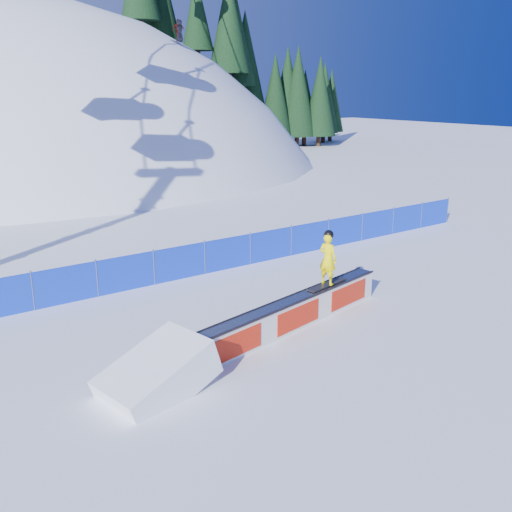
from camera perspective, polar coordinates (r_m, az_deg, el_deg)
ground at (r=19.13m, az=9.70°, el=-3.56°), size 160.00×160.00×0.00m
snow_hill at (r=61.14m, az=-20.61°, el=-8.20°), size 64.00×64.00×64.00m
treeline at (r=64.56m, az=-0.26°, el=19.25°), size 25.43×13.25×20.39m
safety_fence at (r=22.16m, az=1.53°, el=1.12°), size 22.05×0.05×1.30m
rail_box at (r=15.95m, az=3.61°, el=-5.82°), size 7.40×1.92×0.89m
snow_ramp at (r=13.25m, az=-9.77°, el=-13.09°), size 2.79×2.04×1.58m
snowboarder at (r=16.71m, az=7.19°, el=-0.23°), size 1.62×0.64×1.67m
distant_skiers at (r=46.75m, az=-18.32°, el=22.25°), size 17.40×11.64×5.98m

